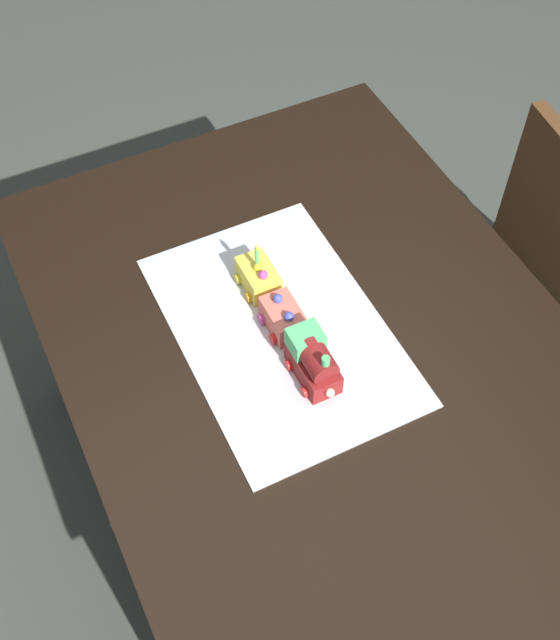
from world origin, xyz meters
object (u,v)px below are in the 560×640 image
object	(u,v)px
dining_table	(319,377)
cake_car_caboose_coral	(283,318)
cake_car_tanker_lemon	(258,277)
cake_locomotive	(313,360)
birthday_candle	(257,254)

from	to	relation	value
dining_table	cake_car_caboose_coral	xyz separation A→B (m)	(0.08, 0.04, 0.14)
cake_car_tanker_lemon	dining_table	bearing A→B (deg)	-167.35
dining_table	cake_car_caboose_coral	size ratio (longest dim) A/B	14.00
cake_locomotive	cake_car_caboose_coral	xyz separation A→B (m)	(0.13, -0.00, -0.02)
cake_locomotive	cake_car_caboose_coral	size ratio (longest dim) A/B	1.40
dining_table	cake_car_tanker_lemon	size ratio (longest dim) A/B	14.00
cake_locomotive	cake_car_caboose_coral	distance (m)	0.13
dining_table	cake_car_tanker_lemon	xyz separation A→B (m)	(0.20, 0.04, 0.14)
cake_locomotive	birthday_candle	world-z (taller)	birthday_candle
cake_locomotive	birthday_candle	distance (m)	0.26
dining_table	birthday_candle	xyz separation A→B (m)	(0.20, 0.04, 0.21)
cake_locomotive	cake_car_caboose_coral	world-z (taller)	cake_locomotive
cake_car_caboose_coral	cake_car_tanker_lemon	size ratio (longest dim) A/B	1.00
cake_locomotive	cake_car_tanker_lemon	xyz separation A→B (m)	(0.25, -0.00, -0.02)
cake_locomotive	cake_car_tanker_lemon	size ratio (longest dim) A/B	1.40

